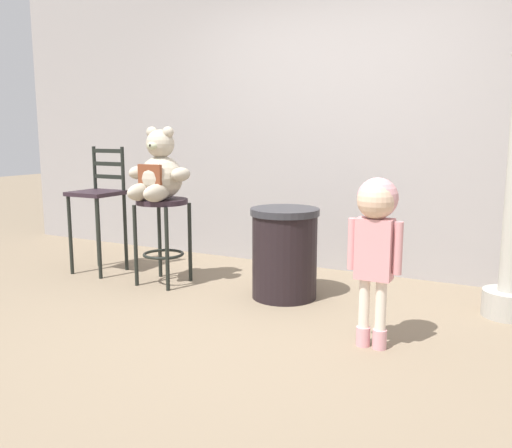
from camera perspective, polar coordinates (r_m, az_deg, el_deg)
ground_plane at (r=3.55m, az=-1.84°, el=-10.86°), size 24.00×24.00×0.00m
building_wall at (r=5.10m, az=8.98°, el=17.49°), size 7.45×0.30×3.91m
bar_stool_with_teddy at (r=4.51m, az=-9.79°, el=0.16°), size 0.42×0.42×0.71m
teddy_bear at (r=4.44m, az=-10.16°, el=5.33°), size 0.54×0.49×0.58m
child_walking at (r=3.14m, az=12.47°, el=-0.17°), size 0.32×0.25×0.99m
trash_bin at (r=4.10m, az=3.01°, el=-3.04°), size 0.52×0.52×0.68m
bar_chair_empty at (r=5.02m, az=-16.17°, el=2.41°), size 0.39×0.39×1.12m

